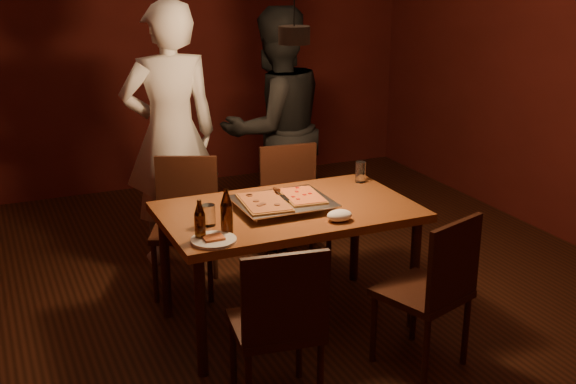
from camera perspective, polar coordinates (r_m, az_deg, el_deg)
name	(u,v)px	position (r m, az deg, el deg)	size (l,w,h in m)	color
room_shell	(294,97)	(4.21, 0.48, 7.55)	(6.00, 6.00, 6.00)	#381A0F
dining_table	(288,220)	(4.31, 0.00, -2.19)	(1.50, 0.90, 0.75)	brown
chair_far_left	(186,212)	(4.90, -8.09, -1.55)	(0.55, 0.55, 0.49)	#38190F
chair_far_right	(293,197)	(5.14, 0.37, -0.42)	(0.46, 0.46, 0.49)	#38190F
chair_near_left	(280,314)	(3.52, -0.67, -9.65)	(0.47, 0.47, 0.49)	#38190F
chair_near_right	(436,280)	(3.94, 11.60, -6.82)	(0.53, 0.53, 0.49)	#38190F
pizza_tray	(283,204)	(4.28, -0.40, -0.98)	(0.55, 0.45, 0.05)	silver
pizza_meat	(264,202)	(4.21, -1.90, -0.81)	(0.25, 0.39, 0.02)	maroon
pizza_cheese	(302,196)	(4.32, 1.13, -0.30)	(0.21, 0.34, 0.02)	gold
spatula	(281,198)	(4.27, -0.55, -0.48)	(0.09, 0.24, 0.04)	silver
beer_bottle_a	(200,220)	(3.80, -6.98, -2.22)	(0.06, 0.06, 0.22)	black
beer_bottle_b	(227,211)	(3.88, -4.88, -1.52)	(0.07, 0.07, 0.25)	black
water_glass_left	(209,215)	(4.02, -6.30, -1.83)	(0.08, 0.08, 0.12)	silver
water_glass_right	(361,172)	(4.77, 5.75, 1.58)	(0.07, 0.07, 0.14)	silver
plate_slice	(214,240)	(3.81, -5.91, -3.79)	(0.24, 0.24, 0.03)	white
napkin	(339,215)	(4.08, 4.09, -1.86)	(0.15, 0.12, 0.06)	white
diner_white	(170,135)	(5.25, -9.27, 4.48)	(0.70, 0.46, 1.91)	white
diner_dark	(275,129)	(5.51, -1.03, 4.98)	(0.89, 0.69, 1.83)	black
pendant_lamp	(294,33)	(4.16, 0.49, 12.44)	(0.18, 0.18, 1.10)	black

